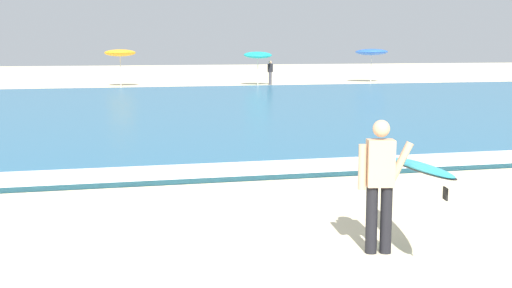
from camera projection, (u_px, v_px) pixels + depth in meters
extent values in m
cube|color=teal|center=(97.00, 112.00, 26.06)|extent=(120.00, 28.00, 0.14)
cube|color=white|center=(108.00, 175.00, 13.19)|extent=(120.00, 1.52, 0.01)
cylinder|color=black|center=(372.00, 220.00, 8.66)|extent=(0.15, 0.15, 0.88)
cylinder|color=black|center=(386.00, 220.00, 8.66)|extent=(0.15, 0.15, 0.88)
cube|color=tan|center=(380.00, 163.00, 8.55)|extent=(0.38, 0.29, 0.60)
sphere|color=tan|center=(381.00, 129.00, 8.49)|extent=(0.22, 0.22, 0.22)
cylinder|color=tan|center=(362.00, 167.00, 8.55)|extent=(0.10, 0.10, 0.58)
cylinder|color=tan|center=(401.00, 161.00, 8.58)|extent=(0.32, 0.16, 0.51)
ellipsoid|color=#33BCD6|center=(420.00, 167.00, 8.58)|extent=(0.83, 2.63, 0.31)
ellipsoid|color=black|center=(420.00, 168.00, 8.58)|extent=(0.88, 2.74, 0.28)
cube|color=black|center=(445.00, 194.00, 7.55)|extent=(0.05, 0.14, 0.14)
cylinder|color=beige|center=(121.00, 70.00, 42.62)|extent=(0.05, 0.05, 2.06)
ellipsoid|color=#F4A31E|center=(120.00, 53.00, 42.46)|extent=(1.94, 1.96, 0.53)
cylinder|color=beige|center=(258.00, 71.00, 43.91)|extent=(0.05, 0.05, 1.90)
ellipsoid|color=#19ADB2|center=(258.00, 55.00, 43.76)|extent=(1.83, 1.85, 0.53)
cylinder|color=beige|center=(371.00, 68.00, 47.56)|extent=(0.05, 0.05, 2.05)
ellipsoid|color=blue|center=(371.00, 52.00, 47.40)|extent=(2.26, 2.27, 0.50)
cylinder|color=#383842|center=(270.00, 78.00, 44.72)|extent=(0.20, 0.20, 0.84)
cube|color=black|center=(270.00, 68.00, 44.62)|extent=(0.32, 0.20, 0.54)
sphere|color=tan|center=(270.00, 62.00, 44.57)|extent=(0.20, 0.20, 0.20)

